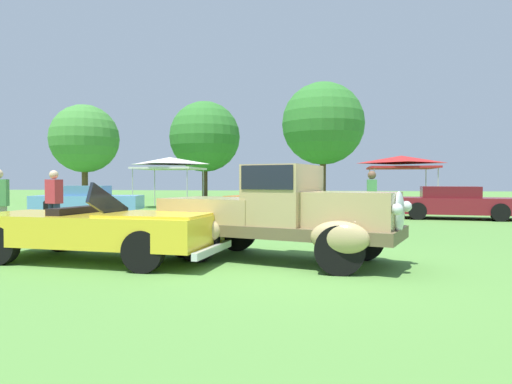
{
  "coord_description": "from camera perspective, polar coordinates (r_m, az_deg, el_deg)",
  "views": [
    {
      "loc": [
        0.59,
        -7.75,
        1.42
      ],
      "look_at": [
        -1.2,
        2.62,
        1.17
      ],
      "focal_mm": 32.09,
      "sensor_mm": 36.0,
      "label": 1
    }
  ],
  "objects": [
    {
      "name": "feature_pickup_truck",
      "position": [
        8.14,
        2.92,
        -2.53
      ],
      "size": [
        4.53,
        2.74,
        1.7
      ],
      "color": "brown",
      "rests_on": "ground_plane"
    },
    {
      "name": "treeline_far_left",
      "position": [
        36.25,
        -20.59,
        6.22
      ],
      "size": [
        5.01,
        5.01,
        7.06
      ],
      "color": "brown",
      "rests_on": "ground_plane"
    },
    {
      "name": "canopy_tent_center_field",
      "position": [
        24.29,
        17.68,
        3.67
      ],
      "size": [
        3.25,
        3.25,
        2.71
      ],
      "color": "#B7B7BC",
      "rests_on": "ground_plane"
    },
    {
      "name": "spectator_by_row",
      "position": [
        12.56,
        14.23,
        -0.98
      ],
      "size": [
        0.25,
        0.4,
        1.69
      ],
      "color": "#9E998E",
      "rests_on": "ground_plane"
    },
    {
      "name": "spectator_near_truck",
      "position": [
        12.5,
        -23.86,
        -1.07
      ],
      "size": [
        0.46,
        0.37,
        1.69
      ],
      "color": "#283351",
      "rests_on": "ground_plane"
    },
    {
      "name": "show_car_skyblue",
      "position": [
        21.07,
        -20.29,
        -0.95
      ],
      "size": [
        4.71,
        2.5,
        1.22
      ],
      "color": "#669EDB",
      "rests_on": "ground_plane"
    },
    {
      "name": "ground_plane",
      "position": [
        7.9,
        5.41,
        -8.99
      ],
      "size": [
        120.0,
        120.0,
        0.0
      ],
      "primitive_type": "plane",
      "color": "#568C3D"
    },
    {
      "name": "canopy_tent_left_field",
      "position": [
        25.1,
        -10.71,
        3.63
      ],
      "size": [
        3.24,
        3.24,
        2.71
      ],
      "color": "#B7B7BC",
      "rests_on": "ground_plane"
    },
    {
      "name": "show_car_burgundy",
      "position": [
        18.67,
        23.42,
        -1.26
      ],
      "size": [
        4.72,
        2.16,
        1.22
      ],
      "color": "maroon",
      "rests_on": "ground_plane"
    },
    {
      "name": "show_car_orange",
      "position": [
        18.84,
        2.98,
        -1.13
      ],
      "size": [
        4.82,
        2.76,
        1.22
      ],
      "color": "orange",
      "rests_on": "ground_plane"
    },
    {
      "name": "treeline_mid_left",
      "position": [
        37.65,
        -6.41,
        6.85
      ],
      "size": [
        5.72,
        5.72,
        7.89
      ],
      "color": "#47331E",
      "rests_on": "ground_plane"
    },
    {
      "name": "neighbor_convertible",
      "position": [
        8.6,
        -18.67,
        -4.31
      ],
      "size": [
        4.56,
        2.08,
        1.4
      ],
      "color": "yellow",
      "rests_on": "ground_plane"
    },
    {
      "name": "treeline_center",
      "position": [
        33.34,
        8.35,
        8.42
      ],
      "size": [
        5.88,
        5.88,
        8.47
      ],
      "color": "brown",
      "rests_on": "ground_plane"
    }
  ]
}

